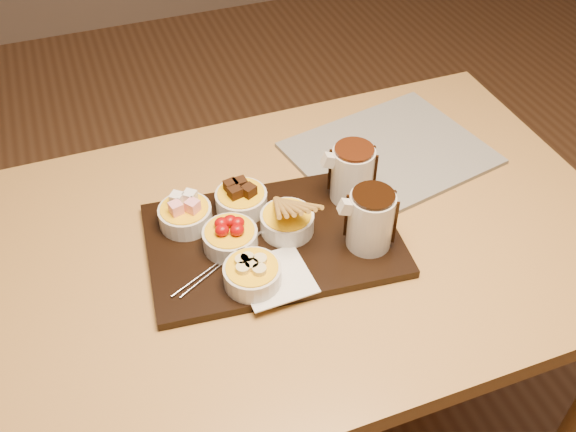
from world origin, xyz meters
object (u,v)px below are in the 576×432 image
object	(u,v)px
dining_table	(307,266)
pitcher_milk_chocolate	(352,174)
bowl_strawberries	(230,239)
newspaper	(390,153)
serving_board	(273,240)
pitcher_dark_chocolate	(371,221)

from	to	relation	value
dining_table	pitcher_milk_chocolate	world-z (taller)	pitcher_milk_chocolate
bowl_strawberries	newspaper	bearing A→B (deg)	21.44
newspaper	bowl_strawberries	bearing A→B (deg)	-169.82
serving_board	pitcher_dark_chocolate	distance (m)	0.19
pitcher_dark_chocolate	bowl_strawberries	bearing A→B (deg)	167.35
newspaper	dining_table	bearing A→B (deg)	-159.50
pitcher_dark_chocolate	newspaper	size ratio (longest dim) A/B	0.29
dining_table	serving_board	distance (m)	0.13
dining_table	pitcher_milk_chocolate	distance (m)	0.21
serving_board	pitcher_dark_chocolate	size ratio (longest dim) A/B	4.09
serving_board	bowl_strawberries	bearing A→B (deg)	-176.42
serving_board	pitcher_milk_chocolate	xyz separation A→B (m)	(0.18, 0.05, 0.07)
serving_board	pitcher_dark_chocolate	xyz separation A→B (m)	(0.16, -0.08, 0.07)
pitcher_milk_chocolate	bowl_strawberries	bearing A→B (deg)	-163.61
bowl_strawberries	pitcher_milk_chocolate	distance (m)	0.27
bowl_strawberries	dining_table	bearing A→B (deg)	0.89
pitcher_milk_chocolate	newspaper	xyz separation A→B (m)	(0.15, 0.11, -0.07)
dining_table	pitcher_dark_chocolate	size ratio (longest dim) A/B	10.67
pitcher_dark_chocolate	pitcher_milk_chocolate	distance (m)	0.13
dining_table	bowl_strawberries	distance (m)	0.20
pitcher_dark_chocolate	newspaper	distance (m)	0.30
pitcher_dark_chocolate	dining_table	bearing A→B (deg)	142.09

